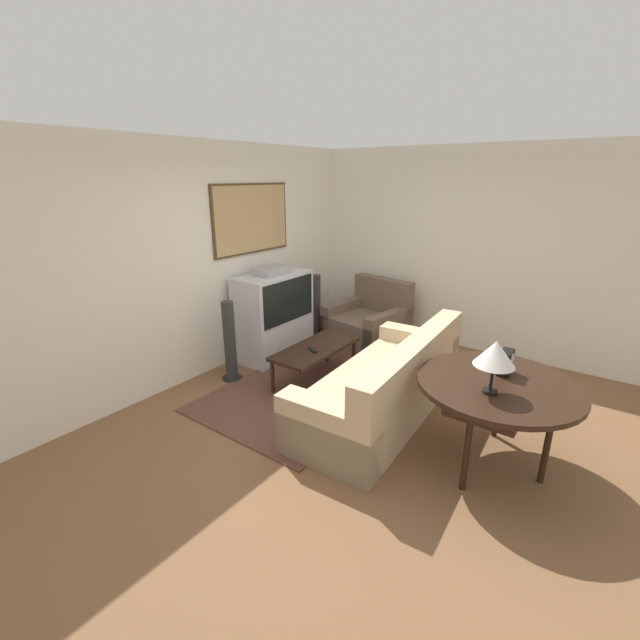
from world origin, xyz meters
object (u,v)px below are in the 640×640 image
console_table (498,389)px  speaker_tower_left (230,343)px  tv (274,315)px  armchair (368,323)px  couch (386,387)px  coffee_table (315,351)px  table_lamp (495,354)px  speaker_tower_right (316,309)px  mantel_clock (506,362)px

console_table → speaker_tower_left: bearing=93.5°
tv → armchair: bearing=-31.6°
couch → coffee_table: size_ratio=2.03×
speaker_tower_left → console_table: bearing=-86.5°
coffee_table → console_table: size_ratio=0.90×
tv → table_lamp: (-0.88, -2.98, 0.50)m
tv → coffee_table: 0.97m
tv → speaker_tower_left: 0.85m
console_table → tv: bearing=77.6°
speaker_tower_right → couch: bearing=-125.4°
console_table → mantel_clock: size_ratio=6.30×
tv → console_table: size_ratio=0.95×
coffee_table → console_table: 2.15m
console_table → table_lamp: size_ratio=3.03×
armchair → speaker_tower_right: 0.80m
tv → console_table: 3.07m
tv → speaker_tower_right: tv is taller
console_table → mantel_clock: (0.19, 0.01, 0.16)m
couch → speaker_tower_right: speaker_tower_right is taller
coffee_table → console_table: (-0.36, -2.09, 0.31)m
tv → table_lamp: 3.15m
speaker_tower_right → mantel_clock: bearing=-114.1°
mantel_clock → couch: bearing=90.3°
console_table → table_lamp: 0.44m
tv → table_lamp: size_ratio=2.88×
table_lamp → couch: bearing=69.1°
tv → mantel_clock: (-0.47, -2.98, 0.28)m
coffee_table → table_lamp: bearing=-105.7°
speaker_tower_right → speaker_tower_left: bearing=180.0°
console_table → speaker_tower_left: size_ratio=1.32×
mantel_clock → speaker_tower_left: (-0.37, 2.92, -0.40)m
speaker_tower_left → coffee_table: bearing=-57.0°
coffee_table → table_lamp: size_ratio=2.73×
console_table → speaker_tower_right: (1.50, 2.93, -0.24)m
couch → console_table: 1.17m
armchair → console_table: bearing=-30.9°
armchair → speaker_tower_left: 2.17m
table_lamp → mantel_clock: 0.47m
couch → coffee_table: 1.03m
console_table → mantel_clock: mantel_clock is taller
coffee_table → mantel_clock: (-0.17, -2.08, 0.47)m
table_lamp → mantel_clock: table_lamp is taller
tv → speaker_tower_left: tv is taller
couch → armchair: (1.68, 1.17, -0.02)m
armchair → coffee_table: armchair is taller
couch → armchair: size_ratio=2.13×
couch → console_table: (-0.19, -1.08, 0.39)m
coffee_table → table_lamp: (-0.59, -2.08, 0.69)m
coffee_table → speaker_tower_right: bearing=36.5°
mantel_clock → console_table: bearing=-176.4°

